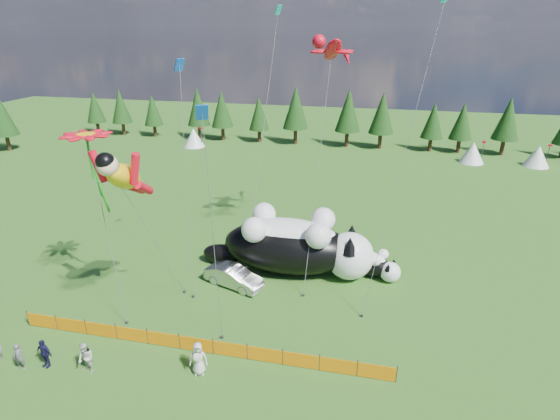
# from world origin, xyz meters

# --- Properties ---
(ground) EXTENTS (160.00, 160.00, 0.00)m
(ground) POSITION_xyz_m (0.00, 0.00, 0.00)
(ground) COLOR #133A0A
(ground) RESTS_ON ground
(safety_fence) EXTENTS (22.06, 0.06, 1.10)m
(safety_fence) POSITION_xyz_m (0.00, -3.00, 0.50)
(safety_fence) COLOR #262626
(safety_fence) RESTS_ON ground
(tree_line) EXTENTS (90.00, 4.00, 8.00)m
(tree_line) POSITION_xyz_m (0.00, 45.00, 4.00)
(tree_line) COLOR black
(tree_line) RESTS_ON ground
(festival_tents) EXTENTS (50.00, 3.20, 2.80)m
(festival_tents) POSITION_xyz_m (11.00, 40.00, 1.40)
(festival_tents) COLOR white
(festival_tents) RESTS_ON ground
(cat_large) EXTENTS (13.03, 4.65, 4.71)m
(cat_large) POSITION_xyz_m (3.84, 6.96, 2.24)
(cat_large) COLOR black
(cat_large) RESTS_ON ground
(cat_small) EXTENTS (5.22, 3.64, 2.02)m
(cat_small) POSITION_xyz_m (9.27, 7.76, 0.96)
(cat_small) COLOR black
(cat_small) RESTS_ON ground
(car) EXTENTS (4.61, 2.86, 1.44)m
(car) POSITION_xyz_m (-0.03, 4.03, 0.72)
(car) COLOR #BBBABF
(car) RESTS_ON ground
(spectator_a) EXTENTS (0.64, 0.48, 1.60)m
(spectator_a) POSITION_xyz_m (-8.71, -6.28, 0.80)
(spectator_a) COLOR #56565A
(spectator_a) RESTS_ON ground
(spectator_b) EXTENTS (1.00, 0.77, 1.82)m
(spectator_b) POSITION_xyz_m (-5.05, -5.73, 0.91)
(spectator_b) COLOR beige
(spectator_b) RESTS_ON ground
(spectator_c) EXTENTS (1.08, 0.67, 1.72)m
(spectator_c) POSITION_xyz_m (-7.53, -5.80, 0.86)
(spectator_c) COLOR #151439
(spectator_c) RESTS_ON ground
(spectator_e) EXTENTS (1.08, 0.84, 1.95)m
(spectator_e) POSITION_xyz_m (0.79, -4.54, 0.98)
(spectator_e) COLOR beige
(spectator_e) RESTS_ON ground
(superhero_kite) EXTENTS (4.95, 6.03, 11.82)m
(superhero_kite) POSITION_xyz_m (-4.33, -0.95, 9.50)
(superhero_kite) COLOR yellow
(superhero_kite) RESTS_ON ground
(gecko_kite) EXTENTS (4.42, 10.91, 17.47)m
(gecko_kite) POSITION_xyz_m (5.50, 11.27, 15.53)
(gecko_kite) COLOR red
(gecko_kite) RESTS_ON ground
(flower_kite) EXTENTS (4.23, 4.25, 11.55)m
(flower_kite) POSITION_xyz_m (-7.45, 0.69, 11.09)
(flower_kite) COLOR red
(flower_kite) RESTS_ON ground
(diamond_kite_a) EXTENTS (1.40, 3.65, 15.71)m
(diamond_kite_a) POSITION_xyz_m (-3.22, 4.91, 14.31)
(diamond_kite_a) COLOR #0B48B1
(diamond_kite_a) RESTS_ON ground
(diamond_kite_b) EXTENTS (3.74, 6.42, 19.96)m
(diamond_kite_b) POSITION_xyz_m (12.10, 7.88, 17.83)
(diamond_kite_b) COLOR #0C9889
(diamond_kite_b) RESTS_ON ground
(diamond_kite_c) EXTENTS (1.07, 1.50, 14.27)m
(diamond_kite_c) POSITION_xyz_m (1.20, -2.69, 12.94)
(diamond_kite_c) COLOR #0B48B1
(diamond_kite_c) RESTS_ON ground
(diamond_kite_d) EXTENTS (1.24, 8.05, 19.53)m
(diamond_kite_d) POSITION_xyz_m (1.29, 12.00, 16.94)
(diamond_kite_d) COLOR #0C9889
(diamond_kite_d) RESTS_ON ground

